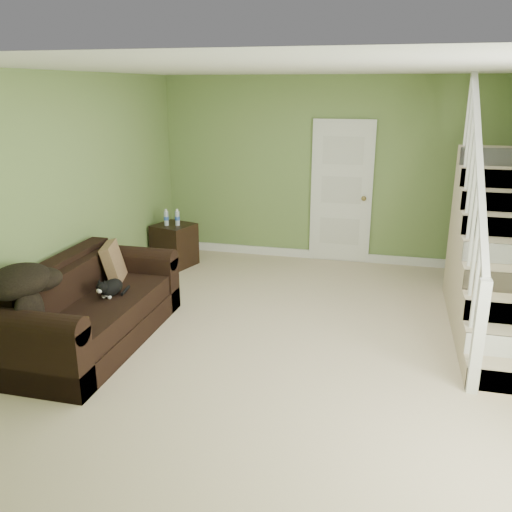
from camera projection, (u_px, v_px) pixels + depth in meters
The scene contains 15 objects.
floor at pixel (301, 339), 5.48m from camera, with size 5.00×5.50×0.01m, color #C7AE8F.
ceiling at pixel (309, 68), 4.70m from camera, with size 5.00×5.50×0.01m, color white.
wall_back at pixel (335, 171), 7.64m from camera, with size 5.00×0.04×2.60m, color #6E8C4B.
wall_front at pixel (212, 343), 2.55m from camera, with size 5.00×0.04×2.60m, color #6E8C4B.
wall_left at pixel (68, 201), 5.67m from camera, with size 0.04×5.50×2.60m, color #6E8C4B.
baseboard_back at pixel (332, 256), 7.98m from camera, with size 5.00×0.04×0.12m, color white.
baseboard_left at pixel (82, 310), 6.03m from camera, with size 0.04×5.50×0.12m, color white.
door at pixel (341, 193), 7.66m from camera, with size 0.86×0.12×2.02m.
staircase at pixel (504, 265), 5.73m from camera, with size 1.00×2.51×2.82m.
sofa at pixel (91, 312), 5.35m from camera, with size 0.92×2.13×0.84m.
side_table at pixel (174, 245), 7.67m from camera, with size 0.62×0.62×0.82m.
cat at pixel (110, 288), 5.36m from camera, with size 0.21×0.45×0.22m.
banana at pixel (76, 323), 4.70m from camera, with size 0.06×0.22×0.06m, color yellow.
throw_pillow at pixel (114, 263), 5.80m from camera, with size 0.11×0.42×0.42m, color #4E2F1F.
throw_blanket at pixel (18, 281), 4.59m from camera, with size 0.49×0.64×0.27m, color black.
Camera 1 is at (0.76, -4.94, 2.46)m, focal length 38.00 mm.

